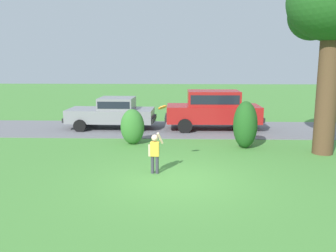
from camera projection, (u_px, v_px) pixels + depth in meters
name	position (u px, v px, depth m)	size (l,w,h in m)	color
ground_plane	(176.00, 180.00, 10.43)	(80.00, 80.00, 0.00)	#478438
driveway_strip	(178.00, 129.00, 17.86)	(28.00, 4.40, 0.02)	slate
oak_tree_large	(336.00, 10.00, 12.49)	(3.48, 3.25, 6.75)	#513823
shrub_near_tree	(132.00, 127.00, 14.66)	(0.97, 0.80, 1.44)	#33702B
shrub_centre_left	(245.00, 125.00, 14.01)	(0.93, 1.08, 1.84)	#1E511C
parked_sedan	(113.00, 112.00, 17.91)	(4.44, 2.18, 1.56)	gray
parked_suv	(213.00, 108.00, 17.63)	(4.71, 2.13, 1.92)	maroon
child_thrower	(155.00, 151.00, 10.88)	(0.46, 0.26, 1.29)	#383842
frisbee	(162.00, 107.00, 11.20)	(0.30, 0.27, 0.21)	orange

